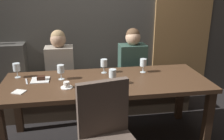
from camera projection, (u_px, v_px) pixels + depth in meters
name	position (u px, v px, depth m)	size (l,w,h in m)	color
ground	(107.00, 139.00, 2.88)	(9.00, 9.00, 0.00)	black
back_wall_tiled	(94.00, 1.00, 3.53)	(6.00, 0.12, 3.00)	#4C4944
arched_door	(184.00, 9.00, 3.71)	(0.90, 0.05, 2.55)	olive
dining_table	(106.00, 88.00, 2.67)	(2.20, 0.84, 0.74)	#412B1C
banquette_bench	(100.00, 96.00, 3.46)	(2.50, 0.44, 0.45)	#4A3C2E
chair_near_side	(108.00, 133.00, 2.01)	(0.52, 0.52, 0.98)	#4C3321
diner_redhead	(60.00, 59.00, 3.22)	(0.36, 0.24, 0.73)	#9E9384
diner_bearded	(132.00, 57.00, 3.33)	(0.36, 0.24, 0.73)	#2D473D
wine_glass_near_left	(104.00, 64.00, 2.84)	(0.08, 0.08, 0.16)	silver
wine_glass_far_right	(16.00, 67.00, 2.69)	(0.08, 0.08, 0.16)	silver
wine_glass_far_left	(143.00, 63.00, 2.86)	(0.08, 0.08, 0.16)	silver
wine_glass_end_right	(113.00, 74.00, 2.50)	(0.08, 0.08, 0.16)	silver
wine_glass_near_right	(61.00, 69.00, 2.64)	(0.08, 0.08, 0.16)	silver
espresso_cup	(67.00, 85.00, 2.44)	(0.12, 0.12, 0.06)	white
dessert_plate	(41.00, 79.00, 2.64)	(0.19, 0.19, 0.05)	white
fork_on_table	(27.00, 82.00, 2.60)	(0.02, 0.17, 0.01)	silver
folded_napkin	(19.00, 92.00, 2.35)	(0.11, 0.10, 0.01)	silver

